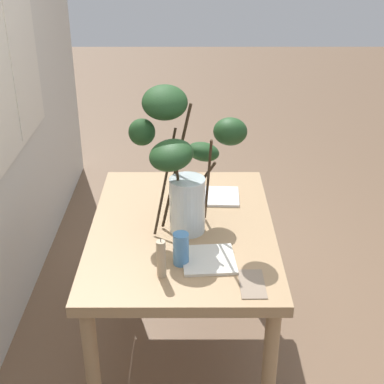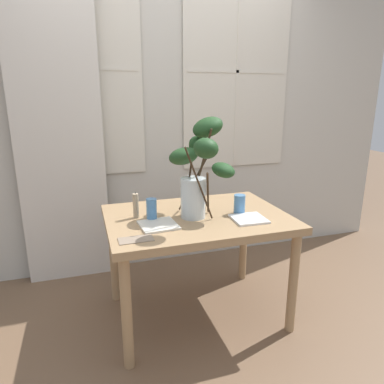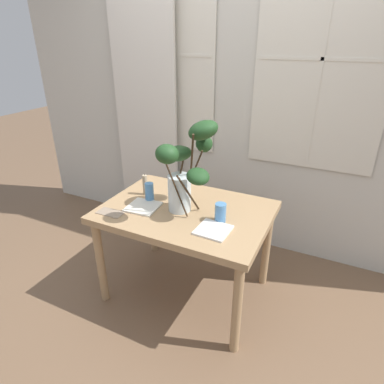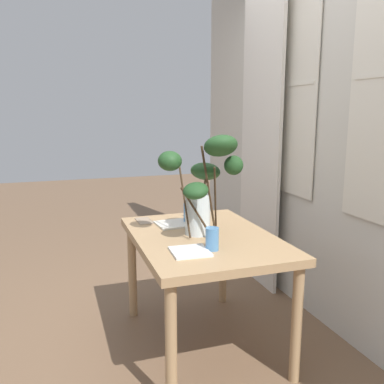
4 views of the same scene
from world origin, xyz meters
The scene contains 9 objects.
ground centered at (0.00, 0.00, 0.00)m, with size 14.00×14.00×0.00m, color brown.
dining_table centered at (0.00, 0.00, 0.64)m, with size 1.16×0.83×0.73m.
vase_with_branches centered at (0.01, 0.00, 1.06)m, with size 0.46×0.53×0.66m.
drinking_glass_blue_left centered at (-0.30, 0.00, 0.80)m, with size 0.07×0.07×0.14m, color #4C84BC.
drinking_glass_blue_right centered at (0.28, -0.05, 0.80)m, with size 0.07×0.07×0.13m, color #4C84BC.
plate_square_left centered at (-0.28, -0.11, 0.74)m, with size 0.21×0.21×0.01m, color silver.
plate_square_right centered at (0.28, -0.18, 0.74)m, with size 0.20×0.20×0.01m, color white.
napkin_folded centered at (-0.44, -0.28, 0.73)m, with size 0.19×0.10×0.00m, color gray.
pillar_candle centered at (-0.38, 0.08, 0.81)m, with size 0.04×0.04×0.17m.
Camera 1 is at (-2.19, -0.04, 2.03)m, focal length 52.09 mm.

